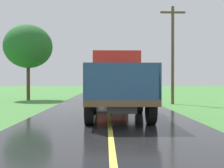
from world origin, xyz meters
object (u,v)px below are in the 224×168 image
object	(u,v)px
banana_truck_far	(110,82)
roadside_tree_near_left	(28,47)
banana_truck_near	(117,83)
utility_pole_roadside	(173,52)

from	to	relation	value
banana_truck_far	roadside_tree_near_left	distance (m)	7.52
banana_truck_near	banana_truck_far	distance (m)	9.84
banana_truck_far	utility_pole_roadside	world-z (taller)	utility_pole_roadside
banana_truck_near	roadside_tree_near_left	size ratio (longest dim) A/B	0.93
banana_truck_near	roadside_tree_near_left	xyz separation A→B (m)	(-6.92, 11.33, 2.97)
banana_truck_near	utility_pole_roadside	distance (m)	8.27
banana_truck_near	banana_truck_far	size ratio (longest dim) A/B	1.00
banana_truck_near	banana_truck_far	bearing A→B (deg)	91.01
utility_pole_roadside	banana_truck_near	bearing A→B (deg)	-120.53
utility_pole_roadside	banana_truck_far	bearing A→B (deg)	145.19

